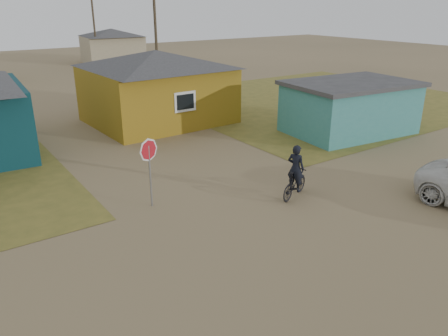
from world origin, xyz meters
The scene contains 9 objects.
ground centered at (0.00, 0.00, 0.00)m, with size 120.00×120.00×0.00m, color olive.
grass_ne centered at (14.00, 13.00, 0.01)m, with size 20.00×18.00×0.00m, color olive.
house_yellow centered at (2.50, 14.00, 2.00)m, with size 7.72×6.76×3.90m.
shed_turquoise centered at (9.50, 6.50, 1.31)m, with size 6.71×4.93×2.60m.
house_beige_east centered at (10.00, 40.00, 1.86)m, with size 6.95×6.05×3.60m.
utility_pole_near centered at (6.50, 22.00, 4.14)m, with size 1.40×0.20×8.00m.
utility_pole_far centered at (7.50, 38.00, 4.14)m, with size 1.40×0.20×8.00m.
stop_sign centered at (-2.66, 4.27, 1.72)m, with size 0.76×0.07×2.32m.
cyclist centered at (1.69, 2.14, 0.68)m, with size 1.71×1.03×1.87m.
Camera 1 is at (-8.09, -7.75, 6.28)m, focal length 35.00 mm.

